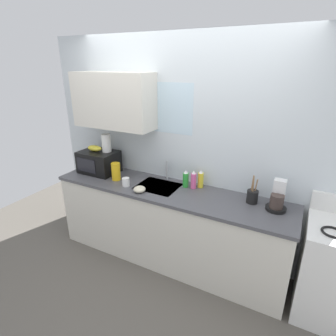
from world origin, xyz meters
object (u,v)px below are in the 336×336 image
at_px(paper_towel_roll, 106,143).
at_px(small_bowl, 139,189).
at_px(banana_bunch, 95,148).
at_px(coffee_maker, 278,199).
at_px(stove_range, 336,273).
at_px(cereal_canister, 116,172).
at_px(dish_soap_bottle_pink, 194,180).
at_px(utensil_crock, 252,196).
at_px(mug_white, 126,182).
at_px(dish_soap_bottle_yellow, 201,179).
at_px(microwave, 99,162).
at_px(dish_soap_bottle_green, 186,179).

relative_size(paper_towel_roll, small_bowl, 1.69).
xyz_separation_m(banana_bunch, small_bowl, (0.81, -0.25, -0.27)).
height_order(coffee_maker, small_bowl, coffee_maker).
xyz_separation_m(stove_range, small_bowl, (-1.92, -0.20, 0.47)).
bearing_deg(cereal_canister, dish_soap_bottle_pink, 13.06).
distance_m(paper_towel_roll, dish_soap_bottle_pink, 1.17).
bearing_deg(utensil_crock, mug_white, -168.97).
xyz_separation_m(dish_soap_bottle_yellow, mug_white, (-0.75, -0.36, -0.05)).
height_order(paper_towel_roll, coffee_maker, paper_towel_roll).
xyz_separation_m(stove_range, banana_bunch, (-2.74, 0.05, 0.75)).
height_order(microwave, utensil_crock, utensil_crock).
bearing_deg(microwave, paper_towel_roll, 27.17).
bearing_deg(cereal_canister, paper_towel_roll, 147.99).
bearing_deg(dish_soap_bottle_green, microwave, -174.82).
height_order(dish_soap_bottle_yellow, cereal_canister, cereal_canister).
xyz_separation_m(microwave, paper_towel_roll, (0.10, 0.05, 0.24)).
distance_m(banana_bunch, mug_white, 0.68).
xyz_separation_m(microwave, coffee_maker, (2.11, 0.06, -0.03)).
bearing_deg(small_bowl, cereal_canister, 160.55).
bearing_deg(coffee_maker, dish_soap_bottle_yellow, 172.27).
xyz_separation_m(dish_soap_bottle_green, small_bowl, (-0.38, -0.35, -0.06)).
relative_size(coffee_maker, cereal_canister, 1.36).
height_order(coffee_maker, dish_soap_bottle_pink, coffee_maker).
xyz_separation_m(microwave, banana_bunch, (-0.05, 0.00, 0.17)).
relative_size(microwave, small_bowl, 3.54).
distance_m(cereal_canister, small_bowl, 0.46).
height_order(stove_range, mug_white, stove_range).
distance_m(microwave, dish_soap_bottle_green, 1.15).
relative_size(paper_towel_roll, mug_white, 2.32).
distance_m(dish_soap_bottle_green, small_bowl, 0.52).
xyz_separation_m(microwave, mug_white, (0.55, -0.19, -0.09)).
relative_size(banana_bunch, small_bowl, 1.54).
distance_m(paper_towel_roll, cereal_canister, 0.40).
height_order(coffee_maker, utensil_crock, utensil_crock).
bearing_deg(utensil_crock, dish_soap_bottle_yellow, 170.37).
bearing_deg(stove_range, utensil_crock, 171.83).
xyz_separation_m(utensil_crock, small_bowl, (-1.11, -0.32, -0.04)).
bearing_deg(utensil_crock, cereal_canister, -173.70).
bearing_deg(paper_towel_roll, cereal_canister, -32.01).
height_order(microwave, coffee_maker, coffee_maker).
bearing_deg(microwave, utensil_crock, 2.17).
bearing_deg(dish_soap_bottle_pink, stove_range, -6.07).
xyz_separation_m(dish_soap_bottle_pink, cereal_canister, (-0.90, -0.21, 0.01)).
height_order(stove_range, banana_bunch, banana_bunch).
distance_m(banana_bunch, coffee_maker, 2.17).
xyz_separation_m(banana_bunch, utensil_crock, (1.93, 0.07, -0.23)).
bearing_deg(dish_soap_bottle_yellow, paper_towel_roll, -174.34).
relative_size(cereal_canister, mug_white, 2.17).
bearing_deg(dish_soap_bottle_green, dish_soap_bottle_yellow, 23.66).
distance_m(dish_soap_bottle_green, dish_soap_bottle_pink, 0.09).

